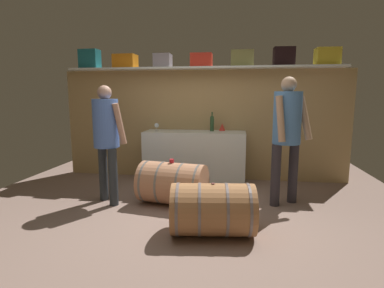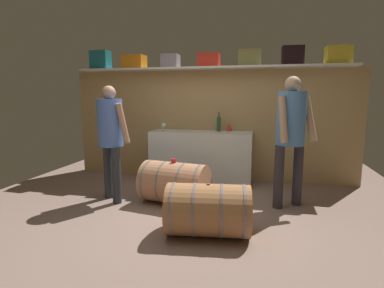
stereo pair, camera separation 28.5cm
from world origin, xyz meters
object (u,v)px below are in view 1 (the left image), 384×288
work_cabinet (195,157)px  wine_bottle_green (212,123)px  toolcase_black (284,57)px  wine_glass (157,126)px  toolcase_teal (90,59)px  wine_barrel_far (213,209)px  wine_barrel_near (173,183)px  toolcase_yellow (327,57)px  tasting_cup (172,161)px  toolcase_olive (242,58)px  visitor_tasting (287,128)px  toolcase_orange (125,61)px  winemaker_pouring (107,132)px  toolcase_red (202,60)px  red_funnel (222,127)px  toolcase_grey (163,61)px

work_cabinet → wine_bottle_green: wine_bottle_green is taller
toolcase_black → wine_glass: bearing=-177.1°
toolcase_teal → wine_barrel_far: size_ratio=0.36×
work_cabinet → wine_barrel_near: bearing=-97.4°
toolcase_yellow → tasting_cup: (-2.25, -1.30, -1.48)m
tasting_cup → wine_barrel_far: bearing=-53.9°
toolcase_olive → visitor_tasting: size_ratio=0.21×
toolcase_olive → toolcase_yellow: size_ratio=1.02×
toolcase_orange → wine_glass: 1.27m
toolcase_teal → tasting_cup: bearing=-33.2°
winemaker_pouring → wine_barrel_far: bearing=11.8°
toolcase_red → wine_barrel_near: size_ratio=0.37×
work_cabinet → red_funnel: red_funnel is taller
toolcase_orange → toolcase_grey: size_ratio=1.34×
toolcase_orange → toolcase_black: toolcase_black is taller
toolcase_grey → toolcase_yellow: bearing=-0.9°
toolcase_grey → toolcase_red: (0.67, 0.00, -0.00)m
toolcase_olive → wine_barrel_near: (-0.91, -1.30, -1.79)m
winemaker_pouring → work_cabinet: bearing=88.4°
wine_bottle_green → winemaker_pouring: winemaker_pouring is taller
toolcase_black → wine_bottle_green: 1.58m
toolcase_olive → work_cabinet: (-0.76, -0.18, -1.64)m
red_funnel → visitor_tasting: size_ratio=0.07×
toolcase_yellow → visitor_tasting: 1.66m
toolcase_red → visitor_tasting: (1.27, -1.07, -1.00)m
red_funnel → wine_barrel_far: red_funnel is taller
toolcase_orange → work_cabinet: 2.06m
toolcase_red → red_funnel: toolcase_red is taller
toolcase_grey → winemaker_pouring: (-0.45, -1.37, -1.07)m
toolcase_olive → toolcase_black: size_ratio=1.11×
wine_glass → red_funnel: size_ratio=1.10×
toolcase_yellow → visitor_tasting: (-0.73, -1.07, -1.03)m
visitor_tasting → tasting_cup: bearing=-26.0°
toolcase_yellow → winemaker_pouring: (-3.13, -1.37, -1.10)m
winemaker_pouring → visitor_tasting: visitor_tasting is taller
winemaker_pouring → tasting_cup: bearing=44.1°
toolcase_grey → work_cabinet: size_ratio=0.17×
toolcase_olive → toolcase_yellow: bearing=-1.2°
wine_bottle_green → toolcase_red: bearing=156.3°
toolcase_olive → toolcase_black: (0.67, 0.00, 0.02)m
toolcase_red → wine_barrel_near: bearing=-101.4°
toolcase_grey → toolcase_black: bearing=-0.9°
toolcase_grey → tasting_cup: bearing=-72.9°
toolcase_yellow → toolcase_black: bearing=177.3°
toolcase_olive → wine_bottle_green: size_ratio=1.13×
wine_glass → red_funnel: bearing=12.1°
toolcase_orange → wine_barrel_far: 3.28m
toolcase_red → toolcase_grey: bearing=179.0°
tasting_cup → red_funnel: bearing=64.9°
toolcase_orange → wine_barrel_near: (1.10, -1.30, -1.77)m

